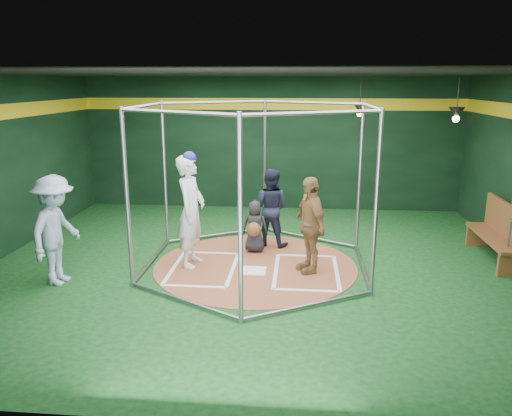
# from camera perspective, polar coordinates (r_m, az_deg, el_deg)

# --- Properties ---
(room_shell) EXTENTS (10.10, 9.10, 3.53)m
(room_shell) POSITION_cam_1_polar(r_m,az_deg,el_deg) (9.00, -0.05, 3.89)
(room_shell) COLOR #0B3411
(room_shell) RESTS_ON ground
(clay_disc) EXTENTS (3.80, 3.80, 0.01)m
(clay_disc) POSITION_cam_1_polar(r_m,az_deg,el_deg) (9.47, -0.05, -6.58)
(clay_disc) COLOR brown
(clay_disc) RESTS_ON ground
(home_plate) EXTENTS (0.43, 0.43, 0.01)m
(home_plate) POSITION_cam_1_polar(r_m,az_deg,el_deg) (9.18, -0.23, -7.17)
(home_plate) COLOR white
(home_plate) RESTS_ON clay_disc
(batter_box_left) EXTENTS (1.17, 1.77, 0.01)m
(batter_box_left) POSITION_cam_1_polar(r_m,az_deg,el_deg) (9.36, -6.04, -6.84)
(batter_box_left) COLOR white
(batter_box_left) RESTS_ON clay_disc
(batter_box_right) EXTENTS (1.17, 1.77, 0.01)m
(batter_box_right) POSITION_cam_1_polar(r_m,az_deg,el_deg) (9.20, 5.76, -7.22)
(batter_box_right) COLOR white
(batter_box_right) RESTS_ON clay_disc
(batting_cage) EXTENTS (4.05, 4.67, 3.00)m
(batting_cage) POSITION_cam_1_polar(r_m,az_deg,el_deg) (9.04, -0.06, 2.30)
(batting_cage) COLOR gray
(batting_cage) RESTS_ON ground
(pendant_lamp_near) EXTENTS (0.34, 0.34, 0.90)m
(pendant_lamp_near) POSITION_cam_1_polar(r_m,az_deg,el_deg) (12.50, 11.78, 11.07)
(pendant_lamp_near) COLOR black
(pendant_lamp_near) RESTS_ON room_shell
(pendant_lamp_far) EXTENTS (0.34, 0.34, 0.90)m
(pendant_lamp_far) POSITION_cam_1_polar(r_m,az_deg,el_deg) (11.29, 21.94, 10.04)
(pendant_lamp_far) COLOR black
(pendant_lamp_far) RESTS_ON room_shell
(batter_figure) EXTENTS (0.59, 0.81, 2.15)m
(batter_figure) POSITION_cam_1_polar(r_m,az_deg,el_deg) (9.26, -7.45, -0.24)
(batter_figure) COLOR silver
(batter_figure) RESTS_ON clay_disc
(visitor_leopard) EXTENTS (0.81, 1.11, 1.75)m
(visitor_leopard) POSITION_cam_1_polar(r_m,az_deg,el_deg) (8.97, 6.16, -1.91)
(visitor_leopard) COLOR tan
(visitor_leopard) RESTS_ON clay_disc
(catcher_figure) EXTENTS (0.52, 0.56, 1.05)m
(catcher_figure) POSITION_cam_1_polar(r_m,az_deg,el_deg) (10.03, -0.14, -2.15)
(catcher_figure) COLOR black
(catcher_figure) RESTS_ON clay_disc
(umpire) EXTENTS (0.94, 0.82, 1.63)m
(umpire) POSITION_cam_1_polar(r_m,az_deg,el_deg) (10.40, 1.67, 0.08)
(umpire) COLOR black
(umpire) RESTS_ON clay_disc
(bystander_blue) EXTENTS (0.81, 1.28, 1.88)m
(bystander_blue) POSITION_cam_1_polar(r_m,az_deg,el_deg) (9.06, -21.91, -2.38)
(bystander_blue) COLOR #91A8BF
(bystander_blue) RESTS_ON ground
(dugout_bench) EXTENTS (0.46, 1.96, 1.14)m
(dugout_bench) POSITION_cam_1_polar(r_m,az_deg,el_deg) (10.66, 26.05, -2.41)
(dugout_bench) COLOR brown
(dugout_bench) RESTS_ON ground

